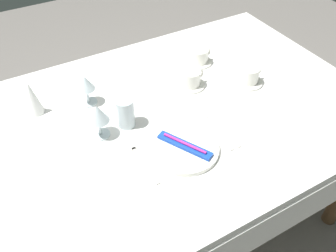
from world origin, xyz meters
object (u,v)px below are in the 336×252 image
toothbrush_package (185,145)px  wine_glass_centre (86,85)px  wine_glass_left (98,115)px  spoon_dessert (218,124)px  spoon_soup (213,128)px  coffee_cup_far (250,74)px  napkin_folded (32,98)px  fork_outer (142,160)px  coffee_cup_left (199,55)px  dinner_plate (185,148)px  coffee_cup_right (191,77)px  drink_tumbler (126,114)px

toothbrush_package → wine_glass_centre: 0.47m
wine_glass_left → spoon_dessert: bearing=-22.4°
spoon_soup → coffee_cup_far: coffee_cup_far is taller
napkin_folded → fork_outer: bearing=-59.9°
toothbrush_package → coffee_cup_left: size_ratio=1.90×
coffee_cup_left → wine_glass_centre: size_ratio=0.80×
dinner_plate → spoon_soup: bearing=14.8°
dinner_plate → coffee_cup_right: coffee_cup_right is taller
coffee_cup_far → dinner_plate: bearing=-155.6°
wine_glass_centre → drink_tumbler: 0.22m
fork_outer → wine_glass_centre: wine_glass_centre is taller
drink_tumbler → wine_glass_left: bearing=-177.2°
wine_glass_left → napkin_folded: size_ratio=0.96×
spoon_dessert → coffee_cup_right: bearing=81.2°
toothbrush_package → wine_glass_centre: bearing=115.9°
fork_outer → spoon_dessert: bearing=3.1°
spoon_dessert → coffee_cup_far: size_ratio=2.06×
spoon_soup → spoon_dessert: (0.03, 0.01, 0.00)m
dinner_plate → drink_tumbler: (-0.12, 0.22, 0.04)m
wine_glass_centre → napkin_folded: 0.21m
coffee_cup_left → dinner_plate: bearing=-128.3°
fork_outer → coffee_cup_right: bearing=36.9°
spoon_dessert → drink_tumbler: 0.35m
coffee_cup_right → wine_glass_centre: bearing=165.9°
coffee_cup_left → drink_tumbler: size_ratio=0.88×
fork_outer → coffee_cup_far: 0.64m
fork_outer → coffee_cup_far: coffee_cup_far is taller
dinner_plate → wine_glass_left: bearing=136.5°
dinner_plate → drink_tumbler: bearing=119.0°
toothbrush_package → fork_outer: bearing=168.6°
coffee_cup_left → toothbrush_package: bearing=-128.3°
coffee_cup_right → napkin_folded: napkin_folded is taller
spoon_soup → coffee_cup_right: 0.29m
dinner_plate → toothbrush_package: 0.02m
spoon_soup → wine_glass_left: 0.43m
spoon_dessert → drink_tumbler: size_ratio=1.85×
toothbrush_package → fork_outer: (-0.15, 0.03, -0.02)m
spoon_dessert → drink_tumbler: drink_tumbler is taller
fork_outer → napkin_folded: bearing=120.1°
dinner_plate → spoon_dessert: bearing=15.3°
fork_outer → drink_tumbler: drink_tumbler is taller
wine_glass_centre → drink_tumbler: (0.08, -0.20, -0.04)m
coffee_cup_far → toothbrush_package: bearing=-155.6°
dinner_plate → spoon_soup: dinner_plate is taller
wine_glass_centre → coffee_cup_left: bearing=2.6°
wine_glass_centre → napkin_folded: napkin_folded is taller
toothbrush_package → wine_glass_left: (-0.23, 0.22, 0.08)m
coffee_cup_far → wine_glass_centre: size_ratio=0.81×
toothbrush_package → spoon_soup: (0.15, 0.04, -0.02)m
spoon_soup → spoon_dessert: same height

